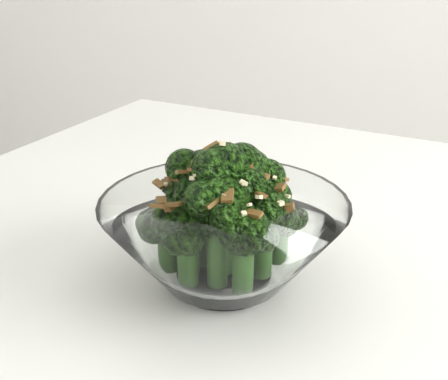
# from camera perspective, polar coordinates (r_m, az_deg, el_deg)

# --- Properties ---
(table) EXTENTS (1.36, 1.07, 0.75)m
(table) POSITION_cam_1_polar(r_m,az_deg,el_deg) (0.61, 19.58, -14.01)
(table) COLOR white
(table) RESTS_ON ground
(broccoli_dish) EXTENTS (0.21, 0.21, 0.13)m
(broccoli_dish) POSITION_cam_1_polar(r_m,az_deg,el_deg) (0.52, -0.10, -3.74)
(broccoli_dish) COLOR white
(broccoli_dish) RESTS_ON table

